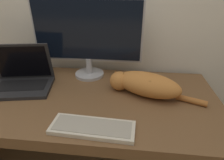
# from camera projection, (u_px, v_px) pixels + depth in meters

# --- Properties ---
(desk) EXTENTS (1.65, 0.73, 0.73)m
(desk) POSITION_uv_depth(u_px,v_px,m) (74.00, 114.00, 1.14)
(desk) COLOR brown
(desk) RESTS_ON ground_plane
(monitor) EXTENTS (0.69, 0.19, 0.50)m
(monitor) POSITION_uv_depth(u_px,v_px,m) (87.00, 36.00, 1.17)
(monitor) COLOR #B2B2B7
(monitor) RESTS_ON desk
(laptop) EXTENTS (0.39, 0.31, 0.26)m
(laptop) POSITION_uv_depth(u_px,v_px,m) (22.00, 79.00, 1.13)
(laptop) COLOR #232326
(laptop) RESTS_ON desk
(external_keyboard) EXTENTS (0.37, 0.15, 0.02)m
(external_keyboard) POSITION_uv_depth(u_px,v_px,m) (93.00, 128.00, 0.81)
(external_keyboard) COLOR beige
(external_keyboard) RESTS_ON desk
(cat) EXTENTS (0.53, 0.29, 0.13)m
(cat) POSITION_uv_depth(u_px,v_px,m) (144.00, 84.00, 1.05)
(cat) COLOR #C67A38
(cat) RESTS_ON desk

